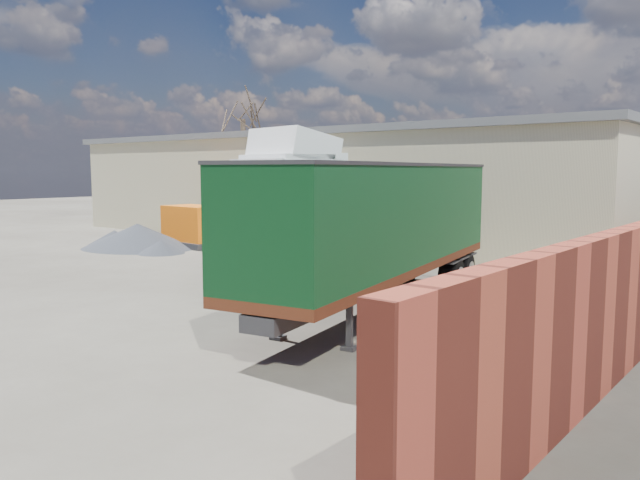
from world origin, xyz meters
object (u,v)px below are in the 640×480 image
Objects in this scene: panel_van at (284,230)px; bare_tree at (243,106)px; orange_skip at (194,229)px; tractor_unit at (310,211)px; box_trailer at (382,221)px.

bare_tree is at bearing 159.07° from panel_van.
orange_skip is (9.84, -12.63, -7.11)m from bare_tree.
panel_van is 1.51× the size of orange_skip.
panel_van is (14.26, -11.37, -7.01)m from bare_tree.
orange_skip is at bearing -146.52° from panel_van.
bare_tree is 2.08× the size of panel_van.
tractor_unit is (18.17, -14.32, -5.87)m from bare_tree.
bare_tree is 1.26× the size of tractor_unit.
bare_tree reaches higher than panel_van.
box_trailer reaches higher than panel_van.
tractor_unit is 6.60m from box_trailer.
bare_tree is at bearing 131.69° from box_trailer.
tractor_unit is 1.65× the size of panel_van.
box_trailer is at bearing -23.27° from tractor_unit.
tractor_unit reaches higher than orange_skip.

